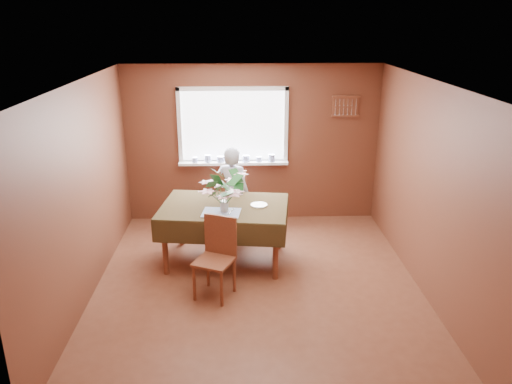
{
  "coord_description": "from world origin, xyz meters",
  "views": [
    {
      "loc": [
        -0.21,
        -5.45,
        3.18
      ],
      "look_at": [
        0.0,
        0.55,
        1.05
      ],
      "focal_mm": 35.0,
      "sensor_mm": 36.0,
      "label": 1
    }
  ],
  "objects_px": {
    "dining_table": "(224,212)",
    "chair_far": "(231,199)",
    "chair_near": "(217,253)",
    "flower_bouquet": "(224,189)",
    "seated_woman": "(232,193)"
  },
  "relations": [
    {
      "from": "chair_far",
      "to": "seated_woman",
      "type": "height_order",
      "value": "seated_woman"
    },
    {
      "from": "chair_near",
      "to": "seated_woman",
      "type": "xyz_separation_m",
      "value": [
        0.17,
        1.6,
        0.18
      ]
    },
    {
      "from": "chair_near",
      "to": "chair_far",
      "type": "bearing_deg",
      "value": 109.09
    },
    {
      "from": "seated_woman",
      "to": "flower_bouquet",
      "type": "xyz_separation_m",
      "value": [
        -0.09,
        -0.95,
        0.41
      ]
    },
    {
      "from": "chair_near",
      "to": "flower_bouquet",
      "type": "height_order",
      "value": "flower_bouquet"
    },
    {
      "from": "seated_woman",
      "to": "chair_near",
      "type": "bearing_deg",
      "value": 100.05
    },
    {
      "from": "dining_table",
      "to": "chair_near",
      "type": "xyz_separation_m",
      "value": [
        -0.07,
        -0.84,
        -0.18
      ]
    },
    {
      "from": "dining_table",
      "to": "chair_far",
      "type": "height_order",
      "value": "chair_far"
    },
    {
      "from": "chair_far",
      "to": "flower_bouquet",
      "type": "xyz_separation_m",
      "value": [
        -0.07,
        -1.09,
        0.55
      ]
    },
    {
      "from": "chair_far",
      "to": "flower_bouquet",
      "type": "height_order",
      "value": "flower_bouquet"
    },
    {
      "from": "dining_table",
      "to": "seated_woman",
      "type": "xyz_separation_m",
      "value": [
        0.1,
        0.76,
        -0.0
      ]
    },
    {
      "from": "chair_near",
      "to": "flower_bouquet",
      "type": "xyz_separation_m",
      "value": [
        0.08,
        0.64,
        0.59
      ]
    },
    {
      "from": "chair_far",
      "to": "seated_woman",
      "type": "xyz_separation_m",
      "value": [
        0.02,
        -0.13,
        0.15
      ]
    },
    {
      "from": "chair_far",
      "to": "seated_woman",
      "type": "relative_size",
      "value": 0.73
    },
    {
      "from": "dining_table",
      "to": "chair_far",
      "type": "distance_m",
      "value": 0.91
    }
  ]
}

